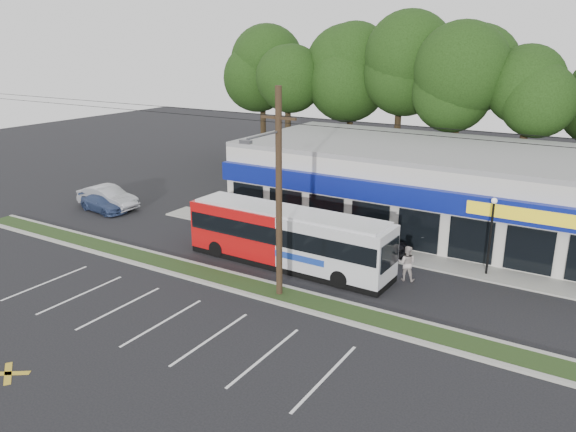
% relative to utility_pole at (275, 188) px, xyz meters
% --- Properties ---
extents(ground, '(120.00, 120.00, 0.00)m').
position_rel_utility_pole_xyz_m(ground, '(-2.83, -0.93, -5.41)').
color(ground, black).
rests_on(ground, ground).
extents(grass_strip, '(40.00, 1.60, 0.12)m').
position_rel_utility_pole_xyz_m(grass_strip, '(-2.83, 0.07, -5.35)').
color(grass_strip, '#243616').
rests_on(grass_strip, ground).
extents(curb_south, '(40.00, 0.25, 0.14)m').
position_rel_utility_pole_xyz_m(curb_south, '(-2.83, -0.78, -5.34)').
color(curb_south, '#9E9E93').
rests_on(curb_south, ground).
extents(curb_north, '(40.00, 0.25, 0.14)m').
position_rel_utility_pole_xyz_m(curb_north, '(-2.83, 0.92, -5.34)').
color(curb_north, '#9E9E93').
rests_on(curb_north, ground).
extents(sidewalk, '(32.00, 2.20, 0.10)m').
position_rel_utility_pole_xyz_m(sidewalk, '(2.17, 8.07, -5.36)').
color(sidewalk, '#9E9E93').
rests_on(sidewalk, ground).
extents(strip_mall, '(25.00, 12.55, 5.30)m').
position_rel_utility_pole_xyz_m(strip_mall, '(2.67, 14.99, -2.76)').
color(strip_mall, beige).
rests_on(strip_mall, ground).
extents(utility_pole, '(50.00, 2.77, 10.00)m').
position_rel_utility_pole_xyz_m(utility_pole, '(0.00, 0.00, 0.00)').
color(utility_pole, black).
rests_on(utility_pole, ground).
extents(lamp_post, '(0.30, 0.30, 4.25)m').
position_rel_utility_pole_xyz_m(lamp_post, '(8.17, 7.87, -2.74)').
color(lamp_post, black).
rests_on(lamp_post, ground).
extents(tree_line, '(46.76, 6.76, 11.83)m').
position_rel_utility_pole_xyz_m(tree_line, '(1.17, 25.07, 3.00)').
color(tree_line, black).
rests_on(tree_line, ground).
extents(metrobus, '(11.93, 2.76, 3.19)m').
position_rel_utility_pole_xyz_m(metrobus, '(-1.49, 3.57, -3.72)').
color(metrobus, '#B50D0E').
rests_on(metrobus, ground).
extents(car_dark, '(4.88, 2.13, 1.64)m').
position_rel_utility_pole_xyz_m(car_dark, '(1.45, 7.57, -4.59)').
color(car_dark, black).
rests_on(car_dark, ground).
extents(car_silver, '(5.01, 1.81, 1.64)m').
position_rel_utility_pole_xyz_m(car_silver, '(-18.68, 6.07, -4.59)').
color(car_silver, '#A1A2A9').
rests_on(car_silver, ground).
extents(car_blue, '(4.37, 2.26, 1.21)m').
position_rel_utility_pole_xyz_m(car_blue, '(-18.31, 5.31, -4.81)').
color(car_blue, navy).
rests_on(car_blue, ground).
extents(pedestrian_a, '(0.84, 0.81, 1.94)m').
position_rel_utility_pole_xyz_m(pedestrian_a, '(-0.66, 6.85, -4.44)').
color(pedestrian_a, silver).
rests_on(pedestrian_a, ground).
extents(pedestrian_b, '(1.03, 0.88, 1.87)m').
position_rel_utility_pole_xyz_m(pedestrian_b, '(4.76, 5.07, -4.48)').
color(pedestrian_b, '#B8ABA6').
rests_on(pedestrian_b, ground).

